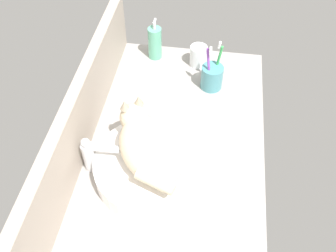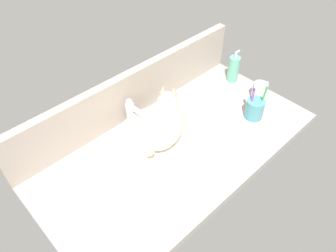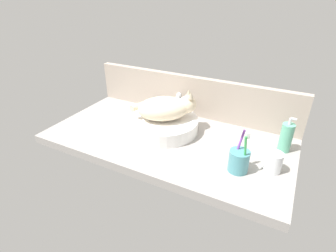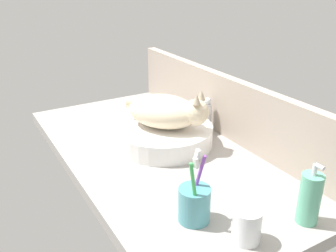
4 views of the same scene
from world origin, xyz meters
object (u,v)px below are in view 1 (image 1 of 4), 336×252
at_px(toothbrush_cup, 212,77).
at_px(water_glass, 198,57).
at_px(faucet, 92,153).
at_px(soap_dispenser, 155,43).
at_px(sink_basin, 152,167).
at_px(cat, 149,145).

distance_m(toothbrush_cup, water_glass, 0.14).
bearing_deg(faucet, toothbrush_cup, -37.87).
height_order(soap_dispenser, water_glass, soap_dispenser).
height_order(faucet, toothbrush_cup, toothbrush_cup).
bearing_deg(water_glass, sink_basin, 170.72).
distance_m(sink_basin, water_glass, 0.54).
xyz_separation_m(soap_dispenser, water_glass, (-0.02, -0.17, -0.03)).
relative_size(faucet, toothbrush_cup, 0.73).
height_order(cat, toothbrush_cup, cat).
relative_size(sink_basin, cat, 1.15).
distance_m(cat, soap_dispenser, 0.56).
bearing_deg(water_glass, faucet, 153.83).
bearing_deg(sink_basin, cat, 38.39).
distance_m(faucet, toothbrush_cup, 0.53).
bearing_deg(water_glass, toothbrush_cup, -153.51).
bearing_deg(sink_basin, water_glass, -9.28).
distance_m(soap_dispenser, toothbrush_cup, 0.28).
relative_size(faucet, water_glass, 1.66).
xyz_separation_m(faucet, water_glass, (0.54, -0.27, -0.04)).
xyz_separation_m(faucet, toothbrush_cup, (0.42, -0.33, -0.03)).
height_order(sink_basin, water_glass, water_glass).
bearing_deg(faucet, sink_basin, -88.12).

